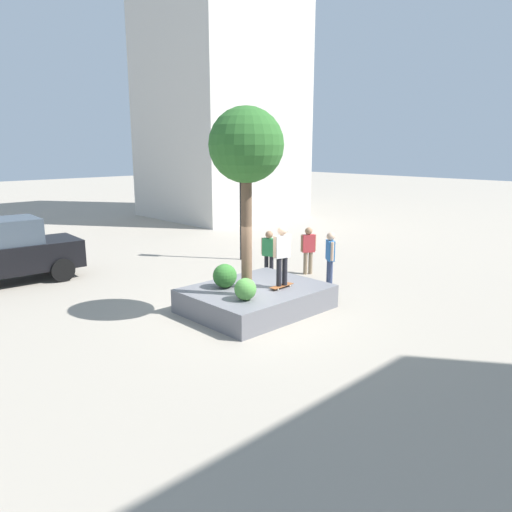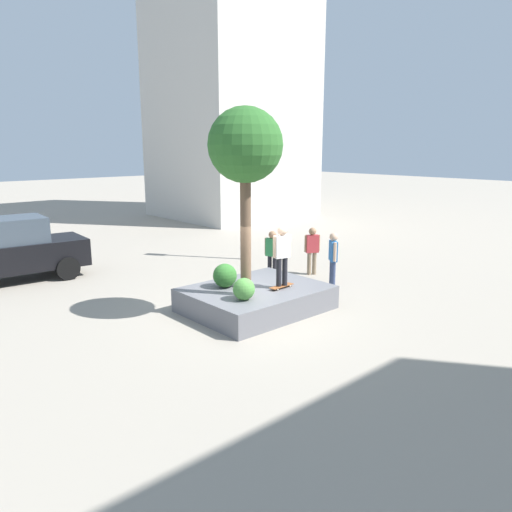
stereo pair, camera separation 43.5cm
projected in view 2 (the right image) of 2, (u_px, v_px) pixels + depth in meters
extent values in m
plane|color=#9E9384|center=(255.00, 315.00, 13.35)|extent=(120.00, 120.00, 0.00)
cube|color=slate|center=(256.00, 299.00, 13.71)|extent=(3.71, 2.92, 0.65)
cylinder|color=brown|center=(246.00, 232.00, 12.59)|extent=(0.28, 0.28, 3.36)
sphere|color=#2D6628|center=(245.00, 145.00, 12.11)|extent=(1.89, 1.89, 1.89)
sphere|color=#4C8C3D|center=(244.00, 289.00, 12.48)|extent=(0.57, 0.57, 0.57)
sphere|color=#2D6628|center=(225.00, 276.00, 13.59)|extent=(0.67, 0.67, 0.67)
cube|color=brown|center=(282.00, 286.00, 13.55)|extent=(0.81, 0.25, 0.02)
sphere|color=beige|center=(286.00, 285.00, 13.80)|extent=(0.06, 0.06, 0.06)
sphere|color=beige|center=(290.00, 286.00, 13.68)|extent=(0.06, 0.06, 0.06)
sphere|color=beige|center=(273.00, 288.00, 13.44)|extent=(0.06, 0.06, 0.06)
sphere|color=beige|center=(278.00, 290.00, 13.33)|extent=(0.06, 0.06, 0.06)
cylinder|color=black|center=(279.00, 272.00, 13.42)|extent=(0.15, 0.15, 0.80)
cylinder|color=black|center=(285.00, 271.00, 13.51)|extent=(0.15, 0.15, 0.80)
cube|color=silver|center=(282.00, 247.00, 13.31)|extent=(0.48, 0.29, 0.62)
cylinder|color=#D8AD8C|center=(275.00, 247.00, 13.20)|extent=(0.10, 0.10, 0.59)
cylinder|color=#D8AD8C|center=(290.00, 245.00, 13.41)|extent=(0.10, 0.10, 0.59)
sphere|color=#D8AD8C|center=(282.00, 231.00, 13.21)|extent=(0.26, 0.26, 0.26)
cube|color=black|center=(13.00, 256.00, 16.56)|extent=(4.80, 2.31, 0.93)
cube|color=#38424C|center=(2.00, 231.00, 16.23)|extent=(2.74, 1.92, 0.84)
cylinder|color=black|center=(52.00, 258.00, 18.31)|extent=(0.81, 0.29, 0.79)
cylinder|color=black|center=(68.00, 268.00, 16.79)|extent=(0.81, 0.29, 0.79)
cylinder|color=black|center=(246.00, 208.00, 19.45)|extent=(0.12, 0.12, 4.17)
cube|color=black|center=(246.00, 144.00, 18.90)|extent=(0.33, 0.31, 0.85)
sphere|color=red|center=(243.00, 137.00, 18.92)|extent=(0.14, 0.14, 0.14)
sphere|color=gold|center=(243.00, 145.00, 18.98)|extent=(0.14, 0.14, 0.14)
sphere|color=green|center=(243.00, 152.00, 19.04)|extent=(0.14, 0.14, 0.14)
cylinder|color=black|center=(270.00, 267.00, 17.02)|extent=(0.14, 0.14, 0.79)
cylinder|color=black|center=(275.00, 267.00, 16.94)|extent=(0.14, 0.14, 0.79)
cube|color=#338C4C|center=(272.00, 247.00, 16.82)|extent=(0.35, 0.49, 0.62)
cylinder|color=#9E7251|center=(266.00, 246.00, 16.92)|extent=(0.10, 0.10, 0.58)
cylinder|color=#9E7251|center=(279.00, 247.00, 16.72)|extent=(0.10, 0.10, 0.58)
sphere|color=#9E7251|center=(272.00, 235.00, 16.73)|extent=(0.26, 0.26, 0.26)
cylinder|color=navy|center=(333.00, 274.00, 15.98)|extent=(0.15, 0.15, 0.84)
cylinder|color=navy|center=(332.00, 272.00, 16.18)|extent=(0.15, 0.15, 0.84)
cube|color=#2D6BB2|center=(333.00, 251.00, 15.91)|extent=(0.45, 0.50, 0.66)
cylinder|color=#D8AD8C|center=(335.00, 252.00, 15.67)|extent=(0.10, 0.10, 0.62)
cylinder|color=#D8AD8C|center=(332.00, 249.00, 16.15)|extent=(0.10, 0.10, 0.62)
sphere|color=#D8AD8C|center=(334.00, 237.00, 15.81)|extent=(0.27, 0.27, 0.27)
cylinder|color=#847056|center=(309.00, 264.00, 17.46)|extent=(0.15, 0.15, 0.81)
cylinder|color=#847056|center=(314.00, 263.00, 17.50)|extent=(0.15, 0.15, 0.81)
cube|color=#B23338|center=(312.00, 244.00, 17.32)|extent=(0.49, 0.39, 0.63)
cylinder|color=#9E7251|center=(306.00, 244.00, 17.26)|extent=(0.10, 0.10, 0.60)
cylinder|color=#9E7251|center=(319.00, 243.00, 17.37)|extent=(0.10, 0.10, 0.60)
sphere|color=#9E7251|center=(313.00, 231.00, 17.22)|extent=(0.26, 0.26, 0.26)
cube|color=beige|center=(231.00, 64.00, 30.56)|extent=(8.29, 8.25, 19.06)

